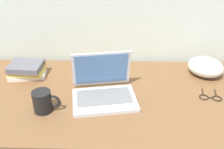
# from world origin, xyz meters

# --- Properties ---
(desk) EXTENTS (1.60, 0.76, 0.03)m
(desk) POSITION_xyz_m (0.00, 0.00, 0.01)
(desk) COLOR brown
(desk) RESTS_ON ground
(laptop) EXTENTS (0.34, 0.31, 0.22)m
(laptop) POSITION_xyz_m (-0.07, -0.02, 0.08)
(laptop) COLOR silver
(laptop) RESTS_ON desk
(coffee_mug) EXTENTS (0.13, 0.09, 0.10)m
(coffee_mug) POSITION_xyz_m (-0.35, -0.14, 0.08)
(coffee_mug) COLOR black
(coffee_mug) RESTS_ON desk
(eyeglasses) EXTENTS (0.12, 0.12, 0.01)m
(eyeglasses) POSITION_xyz_m (0.47, -0.02, 0.03)
(eyeglasses) COLOR black
(eyeglasses) RESTS_ON desk
(book_stack) EXTENTS (0.21, 0.16, 0.08)m
(book_stack) POSITION_xyz_m (-0.52, 0.17, 0.07)
(book_stack) COLOR silver
(book_stack) RESTS_ON desk
(cushion) EXTENTS (0.26, 0.26, 0.11)m
(cushion) POSITION_xyz_m (0.50, 0.22, 0.08)
(cushion) COLOR silver
(cushion) RESTS_ON desk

